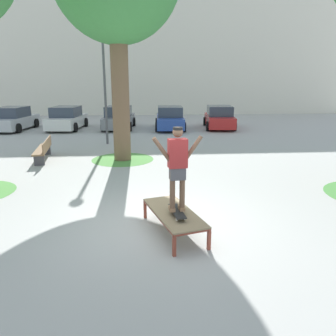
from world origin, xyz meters
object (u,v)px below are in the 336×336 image
(car_red, at_px, (219,118))
(skateboard, at_px, (177,211))
(car_grey, at_px, (119,118))
(light_post, at_px, (104,65))
(park_bench, at_px, (44,149))
(car_silver, at_px, (14,119))
(skate_box, at_px, (174,214))
(skater, at_px, (177,164))
(car_blue, at_px, (170,119))
(car_white, at_px, (67,119))

(car_red, bearing_deg, skateboard, -106.11)
(car_grey, relative_size, light_post, 0.74)
(light_post, bearing_deg, park_bench, -123.59)
(light_post, bearing_deg, car_silver, 140.48)
(skate_box, xyz_separation_m, skater, (0.05, -0.18, 1.12))
(skateboard, xyz_separation_m, car_blue, (1.17, 15.51, 0.15))
(skater, height_order, light_post, light_post)
(skateboard, bearing_deg, car_silver, 119.50)
(car_silver, bearing_deg, car_red, -0.52)
(car_white, xyz_separation_m, light_post, (3.15, -5.49, 3.13))
(car_grey, bearing_deg, car_blue, -8.78)
(car_silver, bearing_deg, car_blue, -2.01)
(car_white, xyz_separation_m, car_grey, (3.38, 0.06, 0.00))
(light_post, bearing_deg, car_white, 119.83)
(car_white, bearing_deg, car_blue, -3.91)
(car_white, distance_m, car_grey, 3.38)
(car_white, distance_m, light_post, 7.06)
(car_blue, bearing_deg, car_silver, 177.99)
(car_white, height_order, car_red, same)
(skate_box, distance_m, light_post, 11.11)
(skater, bearing_deg, car_blue, 85.69)
(car_white, relative_size, car_grey, 1.00)
(skate_box, xyz_separation_m, light_post, (-2.39, 10.30, 3.41))
(car_grey, distance_m, light_post, 6.38)
(skate_box, relative_size, skateboard, 2.48)
(car_red, bearing_deg, skate_box, -106.46)
(car_blue, xyz_separation_m, park_bench, (-5.82, -8.34, -0.24))
(car_red, xyz_separation_m, park_bench, (-9.19, -8.58, -0.24))
(skateboard, relative_size, car_white, 0.19)
(skater, bearing_deg, car_silver, 119.50)
(skate_box, distance_m, car_grey, 16.00)
(skate_box, height_order, park_bench, park_bench)
(car_silver, distance_m, car_red, 13.52)
(car_grey, relative_size, car_blue, 1.01)
(car_red, bearing_deg, car_grey, 177.56)
(car_grey, relative_size, car_red, 0.99)
(skater, xyz_separation_m, car_silver, (-8.97, 15.86, -0.84))
(light_post, bearing_deg, car_red, 36.97)
(skate_box, height_order, skater, skater)
(skateboard, xyz_separation_m, skater, (-0.00, 0.00, 0.99))
(car_silver, bearing_deg, car_grey, 1.41)
(car_grey, xyz_separation_m, car_red, (6.76, -0.29, 0.00))
(skate_box, height_order, car_grey, car_grey)
(skater, bearing_deg, park_bench, 122.98)
(skate_box, xyz_separation_m, car_grey, (-2.16, 15.85, 0.28))
(skater, height_order, car_red, skater)
(skateboard, distance_m, car_silver, 18.23)
(skater, distance_m, car_red, 16.40)
(skate_box, distance_m, car_blue, 15.38)
(skater, distance_m, light_post, 11.00)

